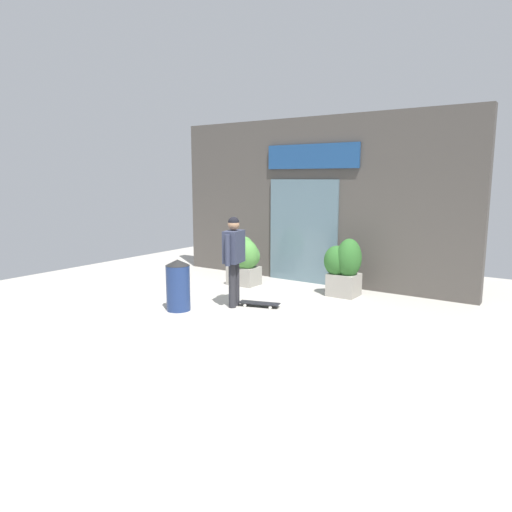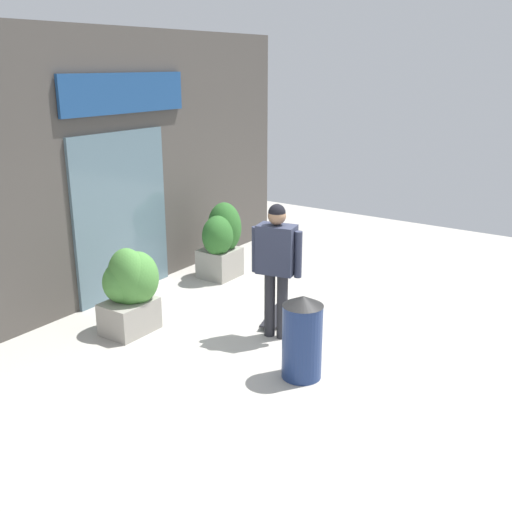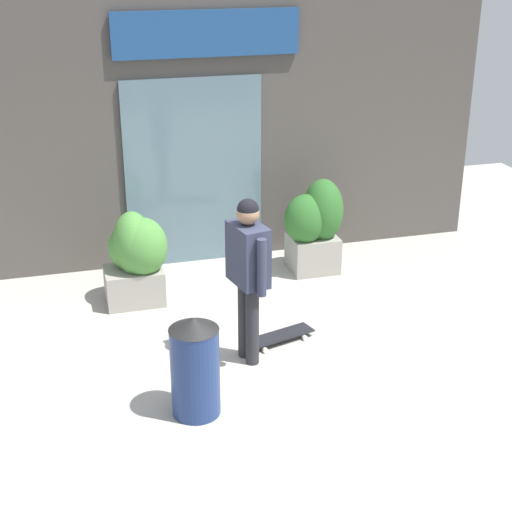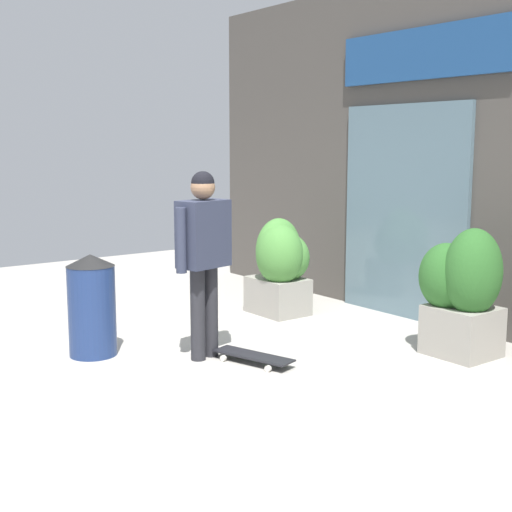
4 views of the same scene
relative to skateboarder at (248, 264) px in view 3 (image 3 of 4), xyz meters
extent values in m
plane|color=#B2ADA3|center=(0.21, -0.53, -1.01)|extent=(12.00, 12.00, 0.00)
cube|color=#4C4742|center=(0.21, 2.71, 0.81)|extent=(7.01, 0.25, 3.63)
cube|color=slate|center=(0.01, 2.56, 0.14)|extent=(1.68, 0.06, 2.30)
cube|color=navy|center=(0.21, 2.54, 1.78)|extent=(2.18, 0.05, 0.52)
cylinder|color=#28282D|center=(-0.02, 0.08, -0.60)|extent=(0.13, 0.13, 0.82)
cylinder|color=#28282D|center=(0.02, -0.08, -0.60)|extent=(0.13, 0.13, 0.82)
cube|color=#2D3347|center=(0.00, 0.00, 0.10)|extent=(0.35, 0.48, 0.58)
cylinder|color=#2D3347|center=(-0.06, 0.26, 0.07)|extent=(0.09, 0.09, 0.55)
cylinder|color=#2D3347|center=(0.06, -0.26, 0.07)|extent=(0.09, 0.09, 0.55)
sphere|color=#997051|center=(0.00, 0.00, 0.50)|extent=(0.21, 0.21, 0.21)
sphere|color=black|center=(0.00, 0.00, 0.54)|extent=(0.20, 0.20, 0.20)
cube|color=black|center=(0.39, 0.25, -0.94)|extent=(0.78, 0.41, 0.02)
cylinder|color=silver|center=(0.59, 0.42, -0.98)|extent=(0.06, 0.04, 0.05)
cylinder|color=silver|center=(0.65, 0.20, -0.98)|extent=(0.06, 0.04, 0.05)
cylinder|color=silver|center=(0.12, 0.29, -0.98)|extent=(0.06, 0.04, 0.05)
cylinder|color=silver|center=(0.19, 0.07, -0.98)|extent=(0.06, 0.04, 0.05)
cube|color=gray|center=(-0.90, 1.56, -0.80)|extent=(0.64, 0.48, 0.40)
ellipsoid|color=#4C8C3D|center=(-0.80, 1.49, -0.32)|extent=(0.55, 0.50, 0.66)
ellipsoid|color=#4C8C3D|center=(-0.89, 1.55, -0.29)|extent=(0.44, 0.54, 0.72)
ellipsoid|color=#4C8C3D|center=(-0.86, 1.63, -0.37)|extent=(0.59, 0.51, 0.55)
cube|color=gray|center=(1.32, 1.88, -0.78)|extent=(0.56, 0.52, 0.45)
ellipsoid|color=#2D6628|center=(1.21, 1.82, -0.31)|extent=(0.42, 0.43, 0.59)
ellipsoid|color=#2D6628|center=(1.19, 1.80, -0.30)|extent=(0.51, 0.45, 0.61)
ellipsoid|color=#2D6628|center=(1.43, 1.85, -0.23)|extent=(0.49, 0.53, 0.77)
cylinder|color=navy|center=(-0.67, -0.75, -0.60)|extent=(0.42, 0.42, 0.81)
cone|color=black|center=(-0.67, -0.75, -0.14)|extent=(0.43, 0.43, 0.11)
camera|label=1|loc=(5.03, -6.67, 1.31)|focal=32.97mm
camera|label=2|loc=(-5.62, -3.57, 2.17)|focal=42.15mm
camera|label=3|loc=(-1.69, -6.34, 2.85)|focal=54.13mm
camera|label=4|loc=(5.08, -3.27, 0.86)|focal=49.38mm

